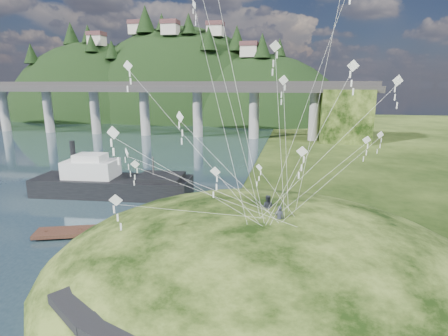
# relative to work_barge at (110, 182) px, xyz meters

# --- Properties ---
(ground) EXTENTS (320.00, 320.00, 0.00)m
(ground) POSITION_rel_work_barge_xyz_m (13.35, -16.81, -1.78)
(ground) COLOR black
(ground) RESTS_ON ground
(grass_hill) EXTENTS (36.00, 32.00, 13.00)m
(grass_hill) POSITION_rel_work_barge_xyz_m (21.35, -14.81, -3.28)
(grass_hill) COLOR black
(grass_hill) RESTS_ON ground
(bridge) EXTENTS (160.00, 11.00, 15.00)m
(bridge) POSITION_rel_work_barge_xyz_m (-13.11, 53.25, 7.93)
(bridge) COLOR #2D2B2B
(bridge) RESTS_ON ground
(far_ridge) EXTENTS (153.00, 70.00, 94.50)m
(far_ridge) POSITION_rel_work_barge_xyz_m (-30.23, 105.36, -9.21)
(far_ridge) COLOR black
(far_ridge) RESTS_ON ground
(work_barge) EXTENTS (20.65, 7.26, 7.09)m
(work_barge) POSITION_rel_work_barge_xyz_m (0.00, 0.00, 0.00)
(work_barge) COLOR black
(work_barge) RESTS_ON ground
(wooden_dock) EXTENTS (14.13, 6.79, 1.01)m
(wooden_dock) POSITION_rel_work_barge_xyz_m (6.46, -11.21, -1.33)
(wooden_dock) COLOR #341D15
(wooden_dock) RESTS_ON ground
(kite_flyers) EXTENTS (1.86, 2.63, 1.98)m
(kite_flyers) POSITION_rel_work_barge_xyz_m (21.76, -15.08, 4.16)
(kite_flyers) COLOR #252832
(kite_flyers) RESTS_ON ground
(kite_swarm) EXTENTS (20.42, 15.80, 21.54)m
(kite_swarm) POSITION_rel_work_barge_xyz_m (19.47, -15.13, 11.53)
(kite_swarm) COLOR white
(kite_swarm) RESTS_ON ground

